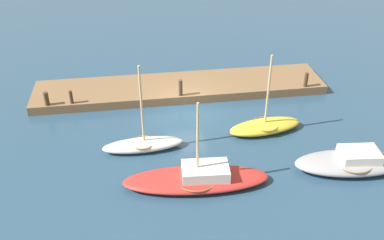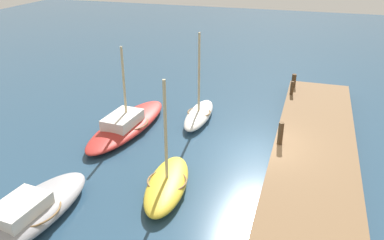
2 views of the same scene
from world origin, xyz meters
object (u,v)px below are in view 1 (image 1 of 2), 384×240
at_px(mooring_post_mid_east, 71,97).
at_px(mooring_post_east, 46,99).
at_px(sailboat_red, 198,178).
at_px(rowboat_white, 143,144).
at_px(motorboat_grey, 351,162).
at_px(rowboat_yellow, 265,126).
at_px(mooring_post_west, 306,80).
at_px(mooring_post_mid_west, 181,88).

height_order(mooring_post_mid_east, mooring_post_east, mooring_post_east).
bearing_deg(mooring_post_mid_east, sailboat_red, 129.32).
xyz_separation_m(rowboat_white, sailboat_red, (-2.40, 3.19, 0.03)).
distance_m(rowboat_white, motorboat_grey, 10.58).
relative_size(rowboat_yellow, rowboat_white, 0.96).
height_order(rowboat_yellow, sailboat_red, rowboat_yellow).
height_order(rowboat_yellow, mooring_post_mid_east, rowboat_yellow).
relative_size(motorboat_grey, mooring_post_west, 6.08).
relative_size(rowboat_white, sailboat_red, 0.69).
distance_m(sailboat_red, mooring_post_mid_west, 7.85).
height_order(motorboat_grey, mooring_post_mid_west, mooring_post_mid_west).
xyz_separation_m(rowboat_yellow, rowboat_white, (6.86, 0.74, -0.01)).
bearing_deg(sailboat_red, mooring_post_east, -40.77).
bearing_deg(rowboat_white, rowboat_yellow, -175.88).
bearing_deg(mooring_post_east, rowboat_white, 139.61).
relative_size(mooring_post_mid_west, mooring_post_east, 1.28).
xyz_separation_m(rowboat_white, motorboat_grey, (-10.09, 3.17, 0.08)).
bearing_deg(mooring_post_mid_east, motorboat_grey, 151.08).
xyz_separation_m(mooring_post_west, mooring_post_mid_east, (14.69, 0.00, -0.06)).
bearing_deg(mooring_post_mid_west, mooring_post_east, 0.00).
xyz_separation_m(rowboat_white, mooring_post_mid_east, (4.00, -4.62, 0.63)).
xyz_separation_m(motorboat_grey, mooring_post_west, (-0.60, -7.78, 0.60)).
height_order(sailboat_red, mooring_post_west, sailboat_red).
bearing_deg(mooring_post_west, rowboat_white, 23.37).
xyz_separation_m(motorboat_grey, mooring_post_east, (15.52, -7.78, 0.55)).
bearing_deg(mooring_post_west, mooring_post_mid_east, 0.00).
relative_size(rowboat_white, mooring_post_mid_west, 4.52).
xyz_separation_m(mooring_post_mid_east, mooring_post_east, (1.43, 0.00, 0.00)).
distance_m(sailboat_red, mooring_post_east, 11.08).
xyz_separation_m(rowboat_white, mooring_post_mid_west, (-2.59, -4.62, 0.75)).
relative_size(mooring_post_west, mooring_post_mid_east, 1.14).
distance_m(rowboat_white, mooring_post_mid_west, 5.35).
relative_size(sailboat_red, mooring_post_east, 8.44).
xyz_separation_m(mooring_post_west, mooring_post_mid_west, (8.10, 0.00, 0.06)).
distance_m(rowboat_yellow, mooring_post_mid_west, 5.82).
relative_size(sailboat_red, mooring_post_mid_west, 6.58).
bearing_deg(rowboat_white, mooring_post_west, -158.69).
relative_size(rowboat_white, mooring_post_east, 5.80).
xyz_separation_m(rowboat_white, mooring_post_east, (5.43, -4.62, 0.63)).
distance_m(rowboat_yellow, mooring_post_east, 12.91).
bearing_deg(sailboat_red, motorboat_grey, -175.61).
bearing_deg(mooring_post_west, mooring_post_mid_west, 0.00).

